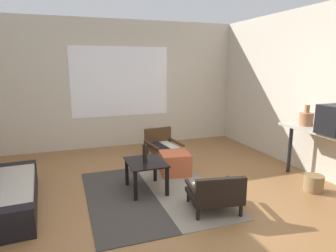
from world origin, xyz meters
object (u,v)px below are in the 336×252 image
Objects in this scene: ottoman_orange at (175,163)px; clay_vase at (306,118)px; coffee_table at (146,167)px; armchair_by_window at (162,144)px; console_shelf at (324,137)px; glass_bottle at (145,153)px; armchair_striped_foreground at (215,193)px; wicker_basket at (314,183)px.

ottoman_orange is 2.17m from clay_vase.
coffee_table is 0.80m from ottoman_orange.
ottoman_orange is (0.62, 0.48, -0.17)m from coffee_table.
console_shelf reaches higher than armchair_by_window.
clay_vase is 2.53m from glass_bottle.
ottoman_orange is at bearing -96.24° from armchair_by_window.
armchair_striped_foreground is (0.63, -0.89, -0.10)m from coffee_table.
clay_vase reaches higher than wicker_basket.
wicker_basket is at bearing -154.77° from console_shelf.
armchair_by_window reaches higher than armchair_striped_foreground.
armchair_by_window is 2.64× the size of wicker_basket.
armchair_by_window is (0.72, 1.44, -0.11)m from coffee_table.
coffee_table is 1.36× the size of ottoman_orange.
wicker_basket is (2.26, -0.82, -0.45)m from glass_bottle.
clay_vase is at bearing -8.28° from coffee_table.
armchair_by_window reaches higher than coffee_table.
glass_bottle is at bearing 160.08° from wicker_basket.
ottoman_orange is 1.75× the size of wicker_basket.
armchair_by_window is at bearing 124.02° from wicker_basket.
armchair_by_window is 1.01× the size of armchair_striped_foreground.
armchair_striped_foreground is 1.91m from console_shelf.
coffee_table is at bearing -142.49° from ottoman_orange.
ottoman_orange is at bearing 37.51° from coffee_table.
ottoman_orange is at bearing 146.91° from console_shelf.
glass_bottle reaches higher than ottoman_orange.
coffee_table is 0.91× the size of armchair_striped_foreground.
armchair_striped_foreground is 0.49× the size of console_shelf.
coffee_table is 0.91× the size of armchair_by_window.
coffee_table is at bearing 15.76° from glass_bottle.
armchair_by_window is 2.73m from wicker_basket.
glass_bottle reaches higher than armchair_by_window.
ottoman_orange is at bearing 141.45° from wicker_basket.
clay_vase is at bearing 65.61° from wicker_basket.
armchair_by_window is 1.50× the size of ottoman_orange.
armchair_striped_foreground is 2.04m from clay_vase.
clay_vase reaches higher than armchair_striped_foreground.
clay_vase is at bearing -45.95° from armchair_by_window.
coffee_table reaches higher than ottoman_orange.
console_shelf reaches higher than glass_bottle.
glass_bottle is at bearing -164.24° from coffee_table.
console_shelf is at bearing 5.14° from armchair_striped_foreground.
glass_bottle is (-2.47, 0.72, -0.19)m from console_shelf.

